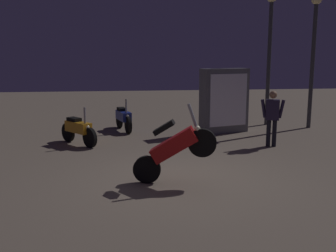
{
  "coord_description": "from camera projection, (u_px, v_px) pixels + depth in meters",
  "views": [
    {
      "loc": [
        -1.26,
        -7.81,
        2.57
      ],
      "look_at": [
        -0.22,
        0.68,
        1.0
      ],
      "focal_mm": 42.2,
      "sensor_mm": 36.0,
      "label": 1
    }
  ],
  "objects": [
    {
      "name": "streetlamp_near",
      "position": [
        270.0,
        41.0,
        14.0
      ],
      "size": [
        0.36,
        0.36,
        4.69
      ],
      "color": "#38383D",
      "rests_on": "ground_plane"
    },
    {
      "name": "person_rider_beside",
      "position": [
        272.0,
        114.0,
        10.94
      ],
      "size": [
        0.65,
        0.35,
        1.56
      ],
      "rotation": [
        0.0,
        0.0,
        1.23
      ],
      "color": "black",
      "rests_on": "ground_plane"
    },
    {
      "name": "motorcycle_red_foreground",
      "position": [
        174.0,
        148.0,
        7.76
      ],
      "size": [
        1.63,
        0.53,
        1.63
      ],
      "rotation": [
        0.0,
        0.0,
        -0.25
      ],
      "color": "black",
      "rests_on": "ground_plane"
    },
    {
      "name": "motorcycle_orange_parked_right",
      "position": [
        78.0,
        129.0,
        11.26
      ],
      "size": [
        1.12,
        1.35,
        1.11
      ],
      "rotation": [
        0.0,
        0.0,
        5.39
      ],
      "color": "black",
      "rests_on": "ground_plane"
    },
    {
      "name": "motorcycle_blue_parked_left",
      "position": [
        123.0,
        118.0,
        13.32
      ],
      "size": [
        0.54,
        1.63,
        1.11
      ],
      "rotation": [
        0.0,
        0.0,
        4.98
      ],
      "color": "black",
      "rests_on": "ground_plane"
    },
    {
      "name": "kiosk_billboard",
      "position": [
        224.0,
        101.0,
        12.92
      ],
      "size": [
        1.68,
        0.93,
        2.1
      ],
      "rotation": [
        0.0,
        0.0,
        3.43
      ],
      "color": "#595960",
      "rests_on": "ground_plane"
    },
    {
      "name": "streetlamp_far",
      "position": [
        314.0,
        43.0,
        13.4
      ],
      "size": [
        0.36,
        0.36,
        4.54
      ],
      "color": "#38383D",
      "rests_on": "ground_plane"
    },
    {
      "name": "ground_plane",
      "position": [
        182.0,
        179.0,
        8.23
      ],
      "size": [
        40.0,
        40.0,
        0.0
      ],
      "primitive_type": "plane",
      "color": "#756656"
    }
  ]
}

